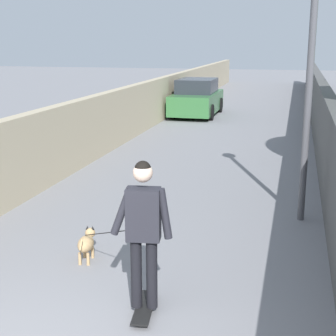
% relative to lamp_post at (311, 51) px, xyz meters
% --- Properties ---
extents(ground_plane, '(80.00, 80.00, 0.00)m').
position_rel_lamp_post_xyz_m(ground_plane, '(8.62, 2.44, -2.93)').
color(ground_plane, gray).
extents(wall_left, '(48.00, 0.30, 1.68)m').
position_rel_lamp_post_xyz_m(wall_left, '(6.62, 5.43, -2.10)').
color(wall_left, tan).
rests_on(wall_left, ground).
extents(fence_right, '(48.00, 0.30, 1.86)m').
position_rel_lamp_post_xyz_m(fence_right, '(6.62, -0.55, -2.00)').
color(fence_right, '#4C4C4C').
rests_on(fence_right, ground).
extents(lamp_post, '(0.36, 0.36, 4.28)m').
position_rel_lamp_post_xyz_m(lamp_post, '(0.00, 0.00, 0.00)').
color(lamp_post, '#4C4C51').
rests_on(lamp_post, ground).
extents(skateboard, '(0.82, 0.31, 0.08)m').
position_rel_lamp_post_xyz_m(skateboard, '(-3.79, 1.78, -2.87)').
color(skateboard, black).
rests_on(skateboard, ground).
extents(person_skateboarder, '(0.27, 0.72, 1.75)m').
position_rel_lamp_post_xyz_m(person_skateboarder, '(-3.79, 1.78, -1.82)').
color(person_skateboarder, black).
rests_on(person_skateboarder, skateboard).
extents(dog, '(1.52, 1.37, 1.06)m').
position_rel_lamp_post_xyz_m(dog, '(-2.57, 3.01, -2.66)').
color(dog, tan).
rests_on(dog, ground).
extents(car_near, '(3.92, 1.80, 1.54)m').
position_rel_lamp_post_xyz_m(car_near, '(12.41, 4.28, -2.22)').
color(car_near, '#336B38').
rests_on(car_near, ground).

